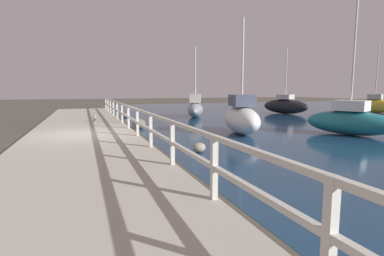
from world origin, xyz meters
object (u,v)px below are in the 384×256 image
mooring_bollard (95,118)px  sailboat_gray (195,108)px  sailboat_white (241,118)px  sailboat_black (285,106)px  sailboat_teal (350,121)px  sailboat_yellow (374,105)px

mooring_bollard → sailboat_gray: 8.38m
sailboat_white → sailboat_gray: bearing=97.8°
sailboat_black → sailboat_teal: bearing=-134.3°
sailboat_white → mooring_bollard: bearing=155.2°
mooring_bollard → sailboat_teal: (10.93, -7.40, 0.20)m
sailboat_black → sailboat_white: (-9.51, -9.28, 0.06)m
sailboat_black → sailboat_white: size_ratio=1.05×
mooring_bollard → sailboat_teal: sailboat_teal is taller
mooring_bollard → sailboat_teal: 13.20m
sailboat_white → sailboat_yellow: bearing=36.9°
sailboat_teal → sailboat_yellow: (13.33, 9.48, 0.04)m
sailboat_white → sailboat_gray: sailboat_white is taller
sailboat_white → sailboat_black: bearing=58.7°
sailboat_black → sailboat_white: bearing=-156.1°
sailboat_yellow → sailboat_teal: bearing=-169.1°
sailboat_black → sailboat_gray: (-8.47, -0.28, -0.01)m
sailboat_gray → sailboat_white: bearing=-74.0°
mooring_bollard → sailboat_white: (6.47, -5.29, 0.30)m
sailboat_yellow → sailboat_white: bearing=178.0°
sailboat_yellow → sailboat_gray: bearing=149.9°
sailboat_teal → sailboat_white: bearing=131.1°
mooring_bollard → sailboat_gray: (7.51, 3.71, 0.23)m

